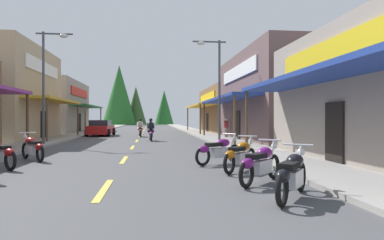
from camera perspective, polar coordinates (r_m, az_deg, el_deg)
name	(u,v)px	position (r m, az deg, el deg)	size (l,w,h in m)	color
ground	(141,135)	(33.62, -8.33, -2.46)	(9.36, 98.00, 0.10)	#4C4C4F
sidewalk_left	(78,134)	(34.31, -18.19, -2.23)	(2.38, 98.00, 0.12)	#9E9991
sidewalk_right	(202,134)	(33.95, 1.63, -2.25)	(2.38, 98.00, 0.12)	#9E9991
centerline_dashes	(142,133)	(36.76, -8.18, -2.14)	(0.16, 73.58, 0.01)	#E0C64C
storefront_left_far	(39,107)	(42.02, -23.74, 2.01)	(10.48, 11.94, 5.67)	gray
storefront_right_middle	(289,97)	(25.80, 15.69, 3.63)	(9.32, 12.77, 6.15)	brown
storefront_right_far	(245,110)	(38.86, 8.66, 1.60)	(10.23, 13.15, 4.89)	brown
streetlamp_left	(49,72)	(21.49, -22.45, 7.25)	(2.02, 0.30, 6.47)	#474C51
streetlamp_right	(215,77)	(21.13, 3.72, 7.09)	(2.02, 0.30, 6.27)	#474C51
motorcycle_parked_right_0	(292,174)	(7.07, 16.08, -8.51)	(1.34, 1.79, 1.04)	black
motorcycle_parked_right_1	(261,163)	(8.56, 11.17, -6.96)	(1.53, 1.63, 1.04)	black
motorcycle_parked_right_2	(240,155)	(10.38, 7.92, -5.68)	(1.43, 1.72, 1.04)	black
motorcycle_parked_right_3	(219,150)	(11.91, 4.37, -4.91)	(1.83, 1.27, 1.04)	black
motorcycle_parked_left_4	(33,147)	(14.12, -24.66, -4.12)	(1.37, 1.76, 1.04)	black
rider_cruising_lead	(151,131)	(24.08, -6.78, -1.88)	(0.60, 2.14, 1.57)	black
rider_cruising_trailing	(140,129)	(29.47, -8.50, -1.48)	(0.61, 2.14, 1.57)	black
pedestrian_browsing	(226,127)	(26.76, 5.64, -1.10)	(0.37, 0.54, 1.59)	#726659
parked_car_curbside	(101,128)	(31.82, -14.73, -1.30)	(2.20, 4.37, 1.40)	#B21919
treeline_backdrop	(129,100)	(83.83, -10.35, 3.24)	(16.83, 10.20, 13.94)	#246123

